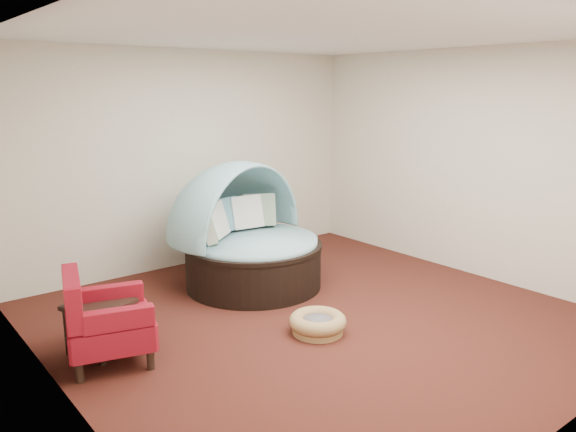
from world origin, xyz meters
TOP-DOWN VIEW (x-y plane):
  - floor at (0.00, 0.00)m, footprint 5.00×5.00m
  - wall_back at (0.00, 2.50)m, footprint 5.00×0.00m
  - wall_left at (-2.50, 0.00)m, footprint 0.00×5.00m
  - wall_right at (2.50, 0.00)m, footprint 0.00×5.00m
  - ceiling at (0.00, 0.00)m, footprint 5.00×5.00m
  - canopy_daybed at (0.03, 1.30)m, footprint 2.02×1.99m
  - pet_basket at (-0.23, -0.27)m, footprint 0.72×0.72m
  - red_armchair at (-2.05, 0.43)m, footprint 0.87×0.87m
  - side_table at (-2.00, 0.66)m, footprint 0.64×0.64m

SIDE VIEW (x-z plane):
  - floor at x=0.00m, z-range 0.00..0.00m
  - pet_basket at x=-0.23m, z-range 0.00..0.20m
  - side_table at x=-2.00m, z-range 0.07..0.53m
  - red_armchair at x=-2.05m, z-range -0.03..0.79m
  - canopy_daybed at x=0.03m, z-range -0.05..1.43m
  - wall_back at x=0.00m, z-range -1.10..3.90m
  - wall_left at x=-2.50m, z-range -1.10..3.90m
  - wall_right at x=2.50m, z-range -1.10..3.90m
  - ceiling at x=0.00m, z-range 2.80..2.80m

